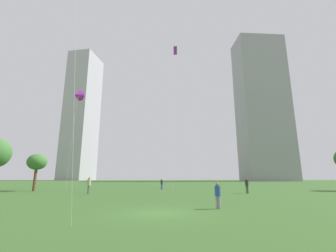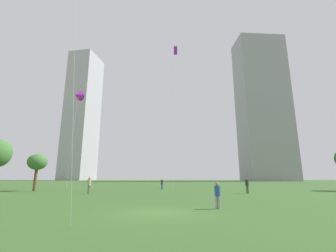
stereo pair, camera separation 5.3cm
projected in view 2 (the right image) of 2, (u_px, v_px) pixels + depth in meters
ground at (158, 213)px, 12.12m from camera, size 280.00×280.00×0.00m
person_standing_0 at (217, 193)px, 13.89m from camera, size 0.34×0.34×1.55m
person_standing_1 at (162, 183)px, 35.36m from camera, size 0.37×0.37×1.65m
person_standing_2 at (247, 184)px, 26.80m from camera, size 0.39×0.39×1.77m
person_standing_3 at (89, 184)px, 26.27m from camera, size 0.42×0.42×1.87m
kite_flying_2 at (78, 95)px, 47.77m from camera, size 4.23×11.31×19.85m
kite_flying_3 at (175, 51)px, 43.24m from camera, size 1.40×5.28×26.14m
park_tree_1 at (37, 162)px, 31.95m from camera, size 2.59×2.59×5.06m
distant_highrise_0 at (263, 107)px, 119.03m from camera, size 24.18×15.60×75.70m
distant_highrise_1 at (82, 115)px, 152.10m from camera, size 20.42×24.07×84.46m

